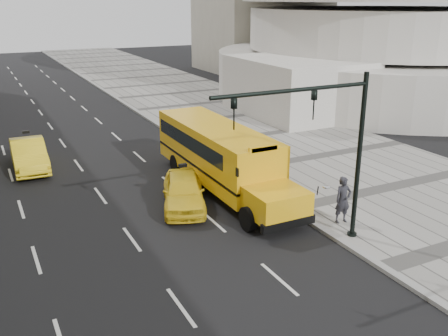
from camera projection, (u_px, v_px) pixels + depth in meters
name	position (u px, v px, depth m)	size (l,w,h in m)	color
ground	(121.00, 192.00, 23.86)	(140.00, 140.00, 0.00)	black
sidewalk_museum	(323.00, 156.00, 28.97)	(12.00, 140.00, 0.15)	gray
curb_museum	(232.00, 172.00, 26.40)	(0.30, 140.00, 0.15)	gray
school_bus	(219.00, 152.00, 23.99)	(2.96, 11.56, 3.19)	yellow
taxi_near	(183.00, 191.00, 21.93)	(1.78, 4.42, 1.51)	yellow
taxi_far	(29.00, 155.00, 26.81)	(1.70, 4.87, 1.61)	yellow
pedestrian	(343.00, 200.00, 20.04)	(0.71, 0.46, 1.94)	#26262C
traffic_signal	(330.00, 141.00, 17.34)	(6.18, 0.36, 6.40)	black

